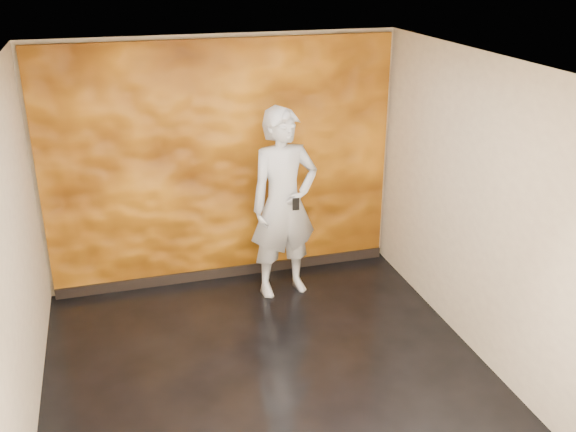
# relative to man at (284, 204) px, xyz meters

# --- Properties ---
(room) EXTENTS (4.02, 4.02, 2.81)m
(room) POSITION_rel_man_xyz_m (-0.56, -1.42, 0.34)
(room) COLOR black
(room) RESTS_ON ground
(feature_wall) EXTENTS (3.90, 0.06, 2.75)m
(feature_wall) POSITION_rel_man_xyz_m (-0.56, 0.54, 0.32)
(feature_wall) COLOR orange
(feature_wall) RESTS_ON ground
(baseboard) EXTENTS (3.90, 0.04, 0.12)m
(baseboard) POSITION_rel_man_xyz_m (-0.56, 0.50, -1.00)
(baseboard) COLOR black
(baseboard) RESTS_ON ground
(man) EXTENTS (0.83, 0.61, 2.12)m
(man) POSITION_rel_man_xyz_m (0.00, 0.00, 0.00)
(man) COLOR #959BA4
(man) RESTS_ON ground
(phone) EXTENTS (0.07, 0.02, 0.13)m
(phone) POSITION_rel_man_xyz_m (0.04, -0.31, 0.11)
(phone) COLOR black
(phone) RESTS_ON man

